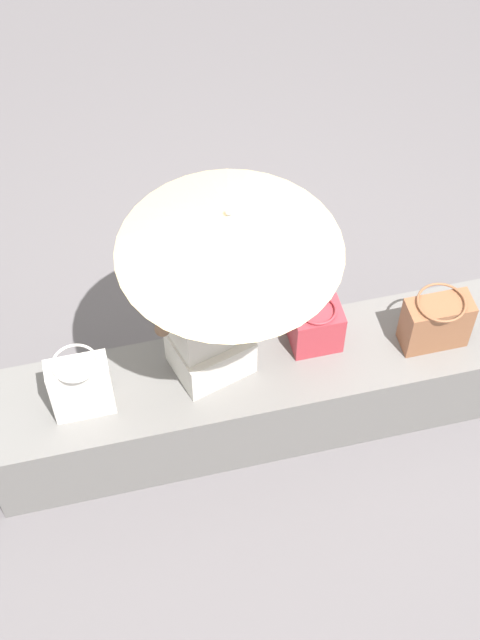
{
  "coord_description": "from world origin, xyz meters",
  "views": [
    {
      "loc": [
        0.71,
        2.41,
        4.18
      ],
      "look_at": [
        0.13,
        -0.03,
        0.84
      ],
      "focal_mm": 52.79,
      "sensor_mm": 36.0,
      "label": 1
    }
  ],
  "objects_px": {
    "person_seated": "(209,316)",
    "shoulder_bag_spare": "(81,387)",
    "parasol": "(229,233)",
    "handbag_black": "(436,322)",
    "tote_bag_canvas": "(316,326)"
  },
  "relations": [
    {
      "from": "person_seated",
      "to": "tote_bag_canvas",
      "type": "bearing_deg",
      "value": -178.17
    },
    {
      "from": "parasol",
      "to": "tote_bag_canvas",
      "type": "relative_size",
      "value": 4.23
    },
    {
      "from": "handbag_black",
      "to": "shoulder_bag_spare",
      "type": "relative_size",
      "value": 0.84
    },
    {
      "from": "person_seated",
      "to": "parasol",
      "type": "distance_m",
      "value": 0.6
    },
    {
      "from": "person_seated",
      "to": "parasol",
      "type": "bearing_deg",
      "value": 142.14
    },
    {
      "from": "parasol",
      "to": "handbag_black",
      "type": "xyz_separation_m",
      "value": [
        -0.98,
        0.04,
        -0.83
      ]
    },
    {
      "from": "person_seated",
      "to": "tote_bag_canvas",
      "type": "relative_size",
      "value": 3.43
    },
    {
      "from": "person_seated",
      "to": "shoulder_bag_spare",
      "type": "distance_m",
      "value": 0.65
    },
    {
      "from": "parasol",
      "to": "tote_bag_canvas",
      "type": "height_order",
      "value": "parasol"
    },
    {
      "from": "shoulder_bag_spare",
      "to": "person_seated",
      "type": "bearing_deg",
      "value": -170.35
    },
    {
      "from": "handbag_black",
      "to": "shoulder_bag_spare",
      "type": "distance_m",
      "value": 1.68
    },
    {
      "from": "parasol",
      "to": "shoulder_bag_spare",
      "type": "xyz_separation_m",
      "value": [
        0.69,
        0.04,
        -0.79
      ]
    },
    {
      "from": "person_seated",
      "to": "shoulder_bag_spare",
      "type": "height_order",
      "value": "person_seated"
    },
    {
      "from": "handbag_black",
      "to": "shoulder_bag_spare",
      "type": "height_order",
      "value": "shoulder_bag_spare"
    },
    {
      "from": "person_seated",
      "to": "handbag_black",
      "type": "distance_m",
      "value": 1.1
    }
  ]
}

